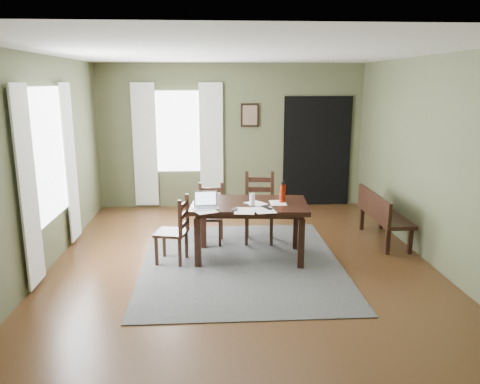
{
  "coord_description": "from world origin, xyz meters",
  "views": [
    {
      "loc": [
        -0.38,
        -5.86,
        2.35
      ],
      "look_at": [
        0.0,
        0.3,
        0.9
      ],
      "focal_mm": 35.0,
      "sensor_mm": 36.0,
      "label": 1
    }
  ],
  "objects": [
    {
      "name": "curtain_back_right",
      "position": [
        -0.38,
        2.94,
        1.2
      ],
      "size": [
        0.44,
        0.03,
        2.3
      ],
      "color": "silver",
      "rests_on": "ground"
    },
    {
      "name": "tv_remote",
      "position": [
        0.32,
        -0.12,
        0.79
      ],
      "size": [
        0.13,
        0.19,
        0.02
      ],
      "primitive_type": "cube",
      "rotation": [
        0.0,
        0.0,
        0.47
      ],
      "color": "black",
      "rests_on": "dining_table"
    },
    {
      "name": "drinking_glass",
      "position": [
        0.14,
        0.04,
        0.86
      ],
      "size": [
        0.09,
        0.09,
        0.16
      ],
      "primitive_type": "cylinder",
      "rotation": [
        0.0,
        0.0,
        0.28
      ],
      "color": "silver",
      "rests_on": "dining_table"
    },
    {
      "name": "window_back",
      "position": [
        -1.0,
        2.97,
        1.45
      ],
      "size": [
        1.0,
        0.01,
        1.5
      ],
      "color": "white",
      "rests_on": "ground"
    },
    {
      "name": "doorway_back",
      "position": [
        1.65,
        2.97,
        1.05
      ],
      "size": [
        1.3,
        0.03,
        2.1
      ],
      "color": "black",
      "rests_on": "ground"
    },
    {
      "name": "computer_mouse",
      "position": [
        -0.1,
        -0.21,
        0.79
      ],
      "size": [
        0.08,
        0.1,
        0.03
      ],
      "primitive_type": "cube",
      "rotation": [
        0.0,
        0.0,
        -0.44
      ],
      "color": "#3F3F42",
      "rests_on": "dining_table"
    },
    {
      "name": "water_bottle",
      "position": [
        0.56,
        0.17,
        0.91
      ],
      "size": [
        0.1,
        0.1,
        0.28
      ],
      "rotation": [
        0.0,
        0.0,
        -0.29
      ],
      "color": "#9E200C",
      "rests_on": "dining_table"
    },
    {
      "name": "curtain_left_near",
      "position": [
        -2.44,
        -0.62,
        1.2
      ],
      "size": [
        0.03,
        0.48,
        2.3
      ],
      "color": "silver",
      "rests_on": "ground"
    },
    {
      "name": "window_left",
      "position": [
        -2.47,
        0.2,
        1.45
      ],
      "size": [
        0.01,
        1.3,
        1.7
      ],
      "color": "white",
      "rests_on": "ground"
    },
    {
      "name": "curtain_left_far",
      "position": [
        -2.44,
        1.02,
        1.2
      ],
      "size": [
        0.03,
        0.48,
        2.3
      ],
      "color": "silver",
      "rests_on": "ground"
    },
    {
      "name": "paper_b",
      "position": [
        0.28,
        -0.21,
        0.78
      ],
      "size": [
        0.29,
        0.36,
        0.0
      ],
      "primitive_type": "cube",
      "rotation": [
        0.0,
        0.0,
        0.13
      ],
      "color": "white",
      "rests_on": "dining_table"
    },
    {
      "name": "chair_end",
      "position": [
        -0.88,
        0.06,
        0.44
      ],
      "size": [
        0.47,
        0.47,
        0.89
      ],
      "rotation": [
        0.0,
        0.0,
        -1.8
      ],
      "color": "black",
      "rests_on": "rug"
    },
    {
      "name": "room_shell",
      "position": [
        0.0,
        0.0,
        1.8
      ],
      "size": [
        5.02,
        6.02,
        2.71
      ],
      "color": "#525839",
      "rests_on": "ground"
    },
    {
      "name": "paper_e",
      "position": [
        0.03,
        -0.23,
        0.78
      ],
      "size": [
        0.29,
        0.36,
        0.0
      ],
      "primitive_type": "cube",
      "rotation": [
        0.0,
        0.0,
        -0.14
      ],
      "color": "white",
      "rests_on": "dining_table"
    },
    {
      "name": "ground",
      "position": [
        0.0,
        0.0,
        -0.01
      ],
      "size": [
        5.0,
        6.0,
        0.01
      ],
      "color": "#492C16"
    },
    {
      "name": "chair_back_right",
      "position": [
        0.33,
        0.87,
        0.51
      ],
      "size": [
        0.5,
        0.5,
        1.03
      ],
      "rotation": [
        0.0,
        0.0,
        -0.11
      ],
      "color": "black",
      "rests_on": "rug"
    },
    {
      "name": "framed_picture",
      "position": [
        0.35,
        2.97,
        1.75
      ],
      "size": [
        0.34,
        0.03,
        0.44
      ],
      "color": "black",
      "rests_on": "ground"
    },
    {
      "name": "chair_back_left",
      "position": [
        -0.41,
        0.86,
        0.43
      ],
      "size": [
        0.42,
        0.42,
        0.88
      ],
      "rotation": [
        0.0,
        0.0,
        -0.1
      ],
      "color": "black",
      "rests_on": "rug"
    },
    {
      "name": "paper_c",
      "position": [
        0.2,
        0.13,
        0.78
      ],
      "size": [
        0.33,
        0.34,
        0.0
      ],
      "primitive_type": "cube",
      "rotation": [
        0.0,
        0.0,
        0.63
      ],
      "color": "white",
      "rests_on": "dining_table"
    },
    {
      "name": "paper_a",
      "position": [
        -0.48,
        -0.17,
        0.78
      ],
      "size": [
        0.37,
        0.41,
        0.0
      ],
      "primitive_type": "cube",
      "rotation": [
        0.0,
        0.0,
        0.42
      ],
      "color": "white",
      "rests_on": "dining_table"
    },
    {
      "name": "laptop",
      "position": [
        -0.46,
        -0.03,
        0.83
      ],
      "size": [
        0.33,
        0.27,
        0.21
      ],
      "rotation": [
        0.0,
        0.0,
        0.1
      ],
      "color": "#B7B7BC",
      "rests_on": "dining_table"
    },
    {
      "name": "rug",
      "position": [
        0.0,
        0.0,
        0.01
      ],
      "size": [
        2.6,
        3.2,
        0.01
      ],
      "color": "#404040",
      "rests_on": "ground"
    },
    {
      "name": "dining_table",
      "position": [
        0.12,
        0.18,
        0.68
      ],
      "size": [
        1.61,
        1.05,
        0.77
      ],
      "rotation": [
        0.0,
        0.0,
        -0.09
      ],
      "color": "black",
      "rests_on": "rug"
    },
    {
      "name": "paper_d",
      "position": [
        0.5,
        0.14,
        0.78
      ],
      "size": [
        0.22,
        0.28,
        0.0
      ],
      "primitive_type": "cube",
      "rotation": [
        0.0,
        0.0,
        -0.03
      ],
      "color": "white",
      "rests_on": "dining_table"
    },
    {
      "name": "bench",
      "position": [
        2.15,
        0.76,
        0.45
      ],
      "size": [
        0.43,
        1.33,
        0.75
      ],
      "rotation": [
        0.0,
        0.0,
        1.57
      ],
      "color": "black",
      "rests_on": "ground"
    },
    {
      "name": "curtain_back_left",
      "position": [
        -1.62,
        2.94,
        1.2
      ],
      "size": [
        0.44,
        0.03,
        2.3
      ],
      "color": "silver",
      "rests_on": "ground"
    }
  ]
}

